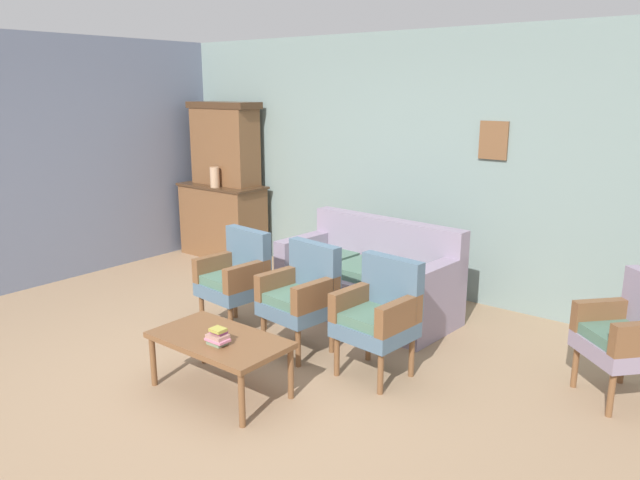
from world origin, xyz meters
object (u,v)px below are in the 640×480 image
object	(u,v)px
vase_on_cabinet	(215,177)
armchair_near_couch_end	(236,275)
armchair_by_doorway	(302,293)
book_stack_on_table	(218,337)
floral_couch	(369,281)
wingback_chair_by_fireplace	(629,332)
side_cabinet	(223,220)
coffee_table	(219,343)
armchair_near_cabinet	(379,312)

from	to	relation	value
vase_on_cabinet	armchair_near_couch_end	bearing A→B (deg)	-38.09
vase_on_cabinet	armchair_by_doorway	distance (m)	3.03
armchair_near_couch_end	book_stack_on_table	bearing A→B (deg)	-49.49
floral_couch	armchair_near_couch_end	size ratio (longest dim) A/B	1.95
vase_on_cabinet	wingback_chair_by_fireplace	world-z (taller)	vase_on_cabinet
side_cabinet	coffee_table	size ratio (longest dim) A/B	1.16
side_cabinet	armchair_near_couch_end	world-z (taller)	side_cabinet
book_stack_on_table	armchair_by_doorway	bearing A→B (deg)	94.96
vase_on_cabinet	armchair_by_doorway	xyz separation A→B (m)	(2.61, -1.45, -0.56)
armchair_near_cabinet	wingback_chair_by_fireplace	world-z (taller)	same
vase_on_cabinet	armchair_near_cabinet	size ratio (longest dim) A/B	0.28
vase_on_cabinet	armchair_near_cabinet	bearing A→B (deg)	-22.99
vase_on_cabinet	floral_couch	world-z (taller)	vase_on_cabinet
vase_on_cabinet	wingback_chair_by_fireplace	distance (m)	4.99
armchair_near_couch_end	armchair_by_doorway	world-z (taller)	same
armchair_near_cabinet	vase_on_cabinet	bearing A→B (deg)	157.01
side_cabinet	armchair_by_doorway	size ratio (longest dim) A/B	1.28
wingback_chair_by_fireplace	coffee_table	bearing A→B (deg)	-143.66
armchair_by_doorway	armchair_near_cabinet	bearing A→B (deg)	1.92
armchair_near_couch_end	book_stack_on_table	size ratio (longest dim) A/B	5.64
armchair_near_cabinet	book_stack_on_table	distance (m)	1.22
side_cabinet	armchair_by_doorway	world-z (taller)	side_cabinet
vase_on_cabinet	wingback_chair_by_fireplace	size ratio (longest dim) A/B	0.28
vase_on_cabinet	armchair_near_cabinet	world-z (taller)	vase_on_cabinet
book_stack_on_table	vase_on_cabinet	bearing A→B (deg)	137.79
side_cabinet	armchair_near_couch_end	size ratio (longest dim) A/B	1.28
side_cabinet	floral_couch	bearing A→B (deg)	-12.30
coffee_table	vase_on_cabinet	bearing A→B (deg)	137.93
armchair_near_couch_end	vase_on_cabinet	bearing A→B (deg)	141.91
armchair_by_doorway	coffee_table	size ratio (longest dim) A/B	0.90
side_cabinet	armchair_near_cabinet	bearing A→B (deg)	-25.06
floral_couch	wingback_chair_by_fireplace	size ratio (longest dim) A/B	1.95
side_cabinet	floral_couch	world-z (taller)	side_cabinet
vase_on_cabinet	book_stack_on_table	distance (m)	3.69
vase_on_cabinet	armchair_by_doorway	bearing A→B (deg)	-28.98
side_cabinet	wingback_chair_by_fireplace	world-z (taller)	side_cabinet
armchair_near_couch_end	coffee_table	xyz separation A→B (m)	(0.78, -0.92, -0.12)
armchair_by_doorway	armchair_near_cabinet	world-z (taller)	same
wingback_chair_by_fireplace	book_stack_on_table	xyz separation A→B (m)	(-2.21, -1.78, -0.02)
armchair_near_cabinet	coffee_table	bearing A→B (deg)	-128.09
armchair_by_doorway	book_stack_on_table	size ratio (longest dim) A/B	5.64
vase_on_cabinet	coffee_table	xyz separation A→B (m)	(2.61, -2.36, -0.68)
floral_couch	armchair_by_doorway	world-z (taller)	same
floral_couch	side_cabinet	bearing A→B (deg)	167.70
wingback_chair_by_fireplace	side_cabinet	bearing A→B (deg)	170.32
armchair_near_couch_end	armchair_by_doorway	distance (m)	0.77
floral_couch	coffee_table	size ratio (longest dim) A/B	1.76
armchair_near_cabinet	coffee_table	size ratio (longest dim) A/B	0.90
wingback_chair_by_fireplace	book_stack_on_table	bearing A→B (deg)	-141.26
side_cabinet	coffee_table	xyz separation A→B (m)	(2.69, -2.54, -0.09)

